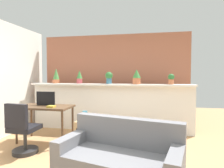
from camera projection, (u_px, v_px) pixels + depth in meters
name	position (u px, v px, depth m)	size (l,w,h in m)	color
divider_wall	(109.00, 108.00, 4.78)	(4.02, 0.16, 1.14)	white
plant_shelf	(109.00, 85.00, 4.71)	(4.02, 0.38, 0.04)	white
brick_wall_behind	(114.00, 80.00, 5.34)	(4.02, 0.10, 2.50)	#AD664C
potted_plant_0	(56.00, 76.00, 5.03)	(0.18, 0.18, 0.40)	#C66B42
potted_plant_1	(79.00, 77.00, 4.88)	(0.15, 0.15, 0.33)	#B7474C
potted_plant_2	(109.00, 77.00, 4.71)	(0.18, 0.18, 0.29)	#386B84
potted_plant_3	(137.00, 77.00, 4.55)	(0.20, 0.20, 0.35)	#C66B42
potted_plant_4	(171.00, 79.00, 4.41)	(0.15, 0.15, 0.25)	#C66B42
desk	(45.00, 110.00, 4.00)	(1.10, 0.60, 0.75)	brown
tv_monitor	(46.00, 98.00, 4.07)	(0.41, 0.04, 0.29)	black
office_chair	(23.00, 132.00, 3.36)	(0.47, 0.47, 0.91)	#262628
side_cube_shelf	(87.00, 133.00, 3.78)	(0.40, 0.41, 0.50)	tan
vase_on_shelf	(85.00, 115.00, 3.80)	(0.10, 0.10, 0.18)	teal
book_on_desk	(51.00, 107.00, 3.80)	(0.14, 0.13, 0.04)	gold
couch	(120.00, 161.00, 2.47)	(1.69, 1.09, 0.80)	slate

